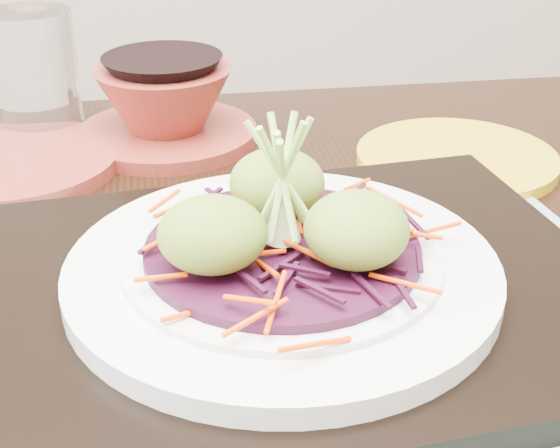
{
  "coord_description": "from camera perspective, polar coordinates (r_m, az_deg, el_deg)",
  "views": [
    {
      "loc": [
        0.03,
        -0.34,
        0.99
      ],
      "look_at": [
        0.06,
        0.08,
        0.77
      ],
      "focal_mm": 50.0,
      "sensor_mm": 36.0,
      "label": 1
    }
  ],
  "objects": [
    {
      "name": "dining_table",
      "position": [
        0.57,
        -2.25,
        -12.28
      ],
      "size": [
        1.21,
        0.86,
        0.72
      ],
      "rotation": [
        0.0,
        0.0,
        0.09
      ],
      "color": "black",
      "rests_on": "ground"
    },
    {
      "name": "placemat",
      "position": [
        0.48,
        0.16,
        -6.14
      ],
      "size": [
        0.52,
        0.44,
        0.0
      ],
      "primitive_type": "cube",
      "rotation": [
        0.0,
        0.0,
        0.18
      ],
      "color": "gray",
      "rests_on": "dining_table"
    },
    {
      "name": "serving_tray",
      "position": [
        0.48,
        0.17,
        -5.05
      ],
      "size": [
        0.45,
        0.37,
        0.02
      ],
      "primitive_type": "cube",
      "rotation": [
        0.0,
        0.0,
        0.18
      ],
      "color": "black",
      "rests_on": "placemat"
    },
    {
      "name": "white_plate",
      "position": [
        0.47,
        0.17,
        -3.25
      ],
      "size": [
        0.26,
        0.26,
        0.02
      ],
      "color": "silver",
      "rests_on": "serving_tray"
    },
    {
      "name": "cabbage_bed",
      "position": [
        0.46,
        0.17,
        -1.85
      ],
      "size": [
        0.16,
        0.16,
        0.01
      ],
      "primitive_type": "cylinder",
      "color": "#300920",
      "rests_on": "white_plate"
    },
    {
      "name": "carrot_julienne",
      "position": [
        0.46,
        0.17,
        -0.98
      ],
      "size": [
        0.2,
        0.2,
        0.01
      ],
      "primitive_type": null,
      "color": "#E63F04",
      "rests_on": "cabbage_bed"
    },
    {
      "name": "guacamole_scoops",
      "position": [
        0.45,
        0.18,
        0.66
      ],
      "size": [
        0.14,
        0.13,
        0.04
      ],
      "color": "olive",
      "rests_on": "cabbage_bed"
    },
    {
      "name": "scallion_garnish",
      "position": [
        0.44,
        0.18,
        2.99
      ],
      "size": [
        0.06,
        0.06,
        0.09
      ],
      "primitive_type": null,
      "color": "#95CE52",
      "rests_on": "cabbage_bed"
    },
    {
      "name": "terracotta_side_plate",
      "position": [
        0.71,
        -18.92,
        4.27
      ],
      "size": [
        0.19,
        0.19,
        0.01
      ],
      "primitive_type": "cylinder",
      "rotation": [
        0.0,
        0.0,
        0.06
      ],
      "color": "maroon",
      "rests_on": "dining_table"
    },
    {
      "name": "water_glass",
      "position": [
        0.77,
        -17.52,
        10.53
      ],
      "size": [
        0.09,
        0.09,
        0.11
      ],
      "primitive_type": "cylinder",
      "rotation": [
        0.0,
        0.0,
        -0.08
      ],
      "color": "white",
      "rests_on": "dining_table"
    },
    {
      "name": "terracotta_bowl_set",
      "position": [
        0.73,
        -8.35,
        8.34
      ],
      "size": [
        0.18,
        0.18,
        0.07
      ],
      "rotation": [
        0.0,
        0.0,
        -0.08
      ],
      "color": "maroon",
      "rests_on": "dining_table"
    },
    {
      "name": "yellow_plate",
      "position": [
        0.7,
        12.78,
        4.72
      ],
      "size": [
        0.18,
        0.18,
        0.01
      ],
      "primitive_type": "cylinder",
      "rotation": [
        0.0,
        0.0,
        -0.06
      ],
      "color": "#B38F13",
      "rests_on": "dining_table"
    }
  ]
}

